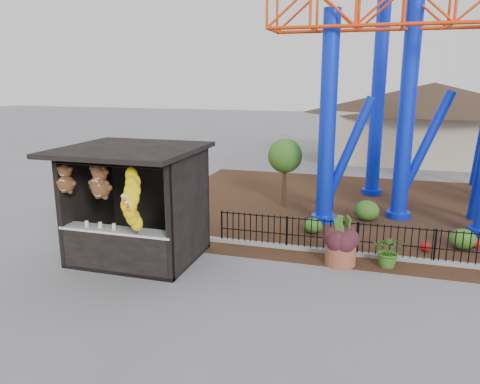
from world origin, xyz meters
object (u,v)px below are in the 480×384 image
(roller_coaster, at_px, (447,30))
(potted_plant, at_px, (389,251))
(terracotta_planter, at_px, (341,254))
(prize_booth, at_px, (132,207))

(roller_coaster, xyz_separation_m, potted_plant, (-1.48, -5.76, -5.98))
(roller_coaster, bearing_deg, terracotta_planter, -114.49)
(prize_booth, relative_size, potted_plant, 3.81)
(prize_booth, relative_size, roller_coaster, 0.32)
(terracotta_planter, bearing_deg, prize_booth, -165.72)
(roller_coaster, bearing_deg, prize_booth, -137.88)
(prize_booth, relative_size, terracotta_planter, 4.33)
(roller_coaster, height_order, potted_plant, roller_coaster)
(terracotta_planter, distance_m, potted_plant, 1.26)
(potted_plant, bearing_deg, roller_coaster, 78.85)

